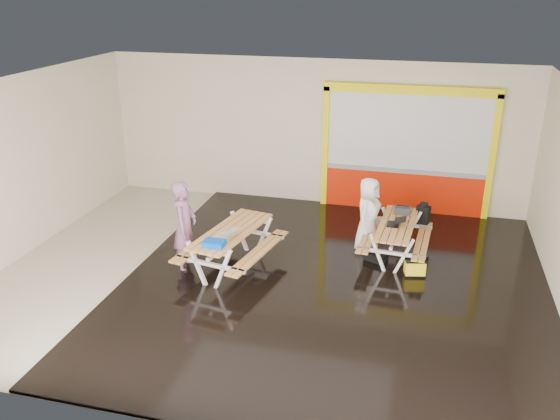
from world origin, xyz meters
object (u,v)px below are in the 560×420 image
(dark_case, at_px, (376,256))
(person_left, at_px, (185,227))
(laptop_right, at_px, (396,223))
(person_right, at_px, (368,215))
(toolbox, at_px, (402,211))
(picnic_table_right, at_px, (396,232))
(backpack, at_px, (423,213))
(fluke_bag, at_px, (415,268))
(picnic_table_left, at_px, (231,240))
(laptop_left, at_px, (226,233))
(blue_pouch, at_px, (214,244))

(dark_case, bearing_deg, person_left, -161.47)
(person_left, height_order, laptop_right, person_left)
(person_right, distance_m, toolbox, 0.72)
(picnic_table_right, bearing_deg, dark_case, -141.26)
(backpack, xyz_separation_m, fluke_bag, (-0.07, -1.56, -0.47))
(person_right, bearing_deg, dark_case, -139.12)
(toolbox, distance_m, dark_case, 1.13)
(picnic_table_left, relative_size, person_right, 1.50)
(laptop_left, xyz_separation_m, fluke_bag, (3.36, 0.84, -0.68))
(laptop_right, relative_size, dark_case, 0.91)
(laptop_left, bearing_deg, person_left, 171.20)
(laptop_left, xyz_separation_m, dark_case, (2.61, 1.30, -0.76))
(picnic_table_left, xyz_separation_m, person_left, (-0.86, -0.15, 0.24))
(toolbox, relative_size, fluke_bag, 0.78)
(laptop_right, bearing_deg, blue_pouch, -147.06)
(person_left, xyz_separation_m, laptop_right, (3.79, 1.35, -0.07))
(laptop_left, distance_m, laptop_right, 3.28)
(toolbox, xyz_separation_m, dark_case, (-0.41, -0.79, -0.70))
(picnic_table_left, distance_m, toolbox, 3.53)
(person_right, bearing_deg, backpack, -46.34)
(picnic_table_left, xyz_separation_m, toolbox, (3.02, 1.80, 0.19))
(picnic_table_left, bearing_deg, person_right, 32.47)
(picnic_table_left, xyz_separation_m, laptop_right, (2.94, 1.20, 0.16))
(laptop_right, height_order, fluke_bag, laptop_right)
(laptop_right, relative_size, fluke_bag, 0.84)
(picnic_table_right, relative_size, laptop_left, 3.77)
(laptop_left, bearing_deg, blue_pouch, -98.69)
(person_right, relative_size, dark_case, 3.86)
(picnic_table_left, relative_size, person_left, 1.29)
(picnic_table_right, relative_size, blue_pouch, 5.25)
(picnic_table_left, relative_size, blue_pouch, 6.22)
(toolbox, bearing_deg, laptop_right, -98.29)
(picnic_table_right, distance_m, person_left, 4.09)
(person_right, xyz_separation_m, dark_case, (0.25, -0.49, -0.66))
(person_left, height_order, backpack, person_left)
(picnic_table_right, xyz_separation_m, toolbox, (0.07, 0.51, 0.25))
(picnic_table_right, bearing_deg, backpack, 59.77)
(picnic_table_left, relative_size, laptop_right, 6.36)
(picnic_table_right, height_order, laptop_right, laptop_right)
(picnic_table_right, relative_size, fluke_bag, 4.52)
(fluke_bag, bearing_deg, person_left, -170.57)
(picnic_table_left, distance_m, dark_case, 2.85)
(person_left, bearing_deg, picnic_table_right, -75.62)
(picnic_table_right, distance_m, fluke_bag, 0.92)
(picnic_table_left, distance_m, person_left, 0.90)
(picnic_table_right, height_order, laptop_left, laptop_left)
(laptop_right, bearing_deg, fluke_bag, -56.32)
(blue_pouch, distance_m, fluke_bag, 3.73)
(person_left, distance_m, dark_case, 3.74)
(laptop_left, xyz_separation_m, blue_pouch, (-0.07, -0.45, -0.00))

